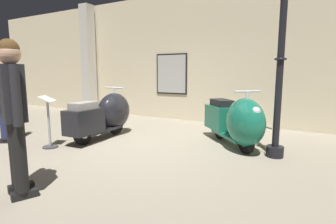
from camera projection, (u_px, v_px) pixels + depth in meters
name	position (u px, v px, depth m)	size (l,w,h in m)	color
ground_plane	(134.00, 148.00, 4.91)	(60.00, 60.00, 0.00)	gray
showroom_back_wall	(197.00, 57.00, 7.47)	(18.00, 0.63, 3.65)	beige
scooter_0	(106.00, 115.00, 5.72)	(0.61, 1.79, 1.08)	black
scooter_1	(237.00, 121.00, 4.89)	(1.60, 1.66, 1.10)	black
lamppost	(280.00, 67.00, 4.20)	(0.28, 0.28, 3.01)	black
visitor_0	(4.00, 93.00, 5.26)	(0.43, 0.49, 1.73)	black
visitor_1	(14.00, 108.00, 2.89)	(0.56, 0.39, 1.76)	black
info_stanchion	(49.00, 127.00, 4.91)	(0.36, 0.39, 0.98)	#333338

